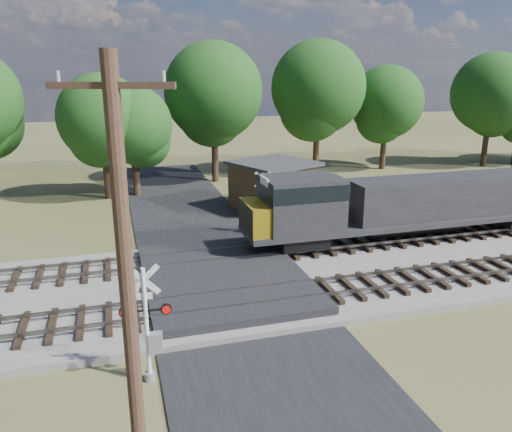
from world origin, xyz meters
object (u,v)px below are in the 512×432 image
object	(u,v)px
crossing_signal_far	(261,209)
utility_pole	(127,284)
equipment_shed	(274,185)
crossing_signal_near	(150,334)

from	to	relation	value
crossing_signal_far	utility_pole	world-z (taller)	utility_pole
crossing_signal_far	equipment_shed	size ratio (longest dim) A/B	0.59
utility_pole	equipment_shed	bearing A→B (deg)	84.04
crossing_signal_near	crossing_signal_far	xyz separation A→B (m)	(7.41, 12.76, -0.04)
equipment_shed	utility_pole	bearing A→B (deg)	-138.48
crossing_signal_far	utility_pole	bearing A→B (deg)	73.57
utility_pole	crossing_signal_near	bearing A→B (deg)	101.29
crossing_signal_near	utility_pole	bearing A→B (deg)	-91.46
crossing_signal_near	utility_pole	size ratio (longest dim) A/B	0.40
crossing_signal_far	equipment_shed	world-z (taller)	crossing_signal_far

